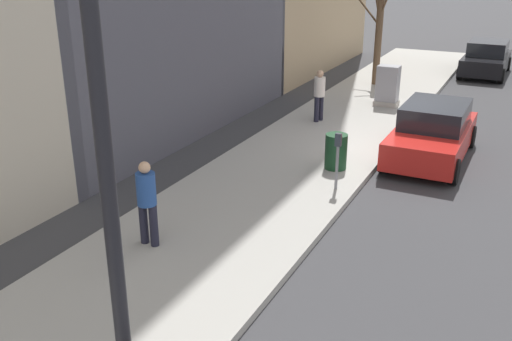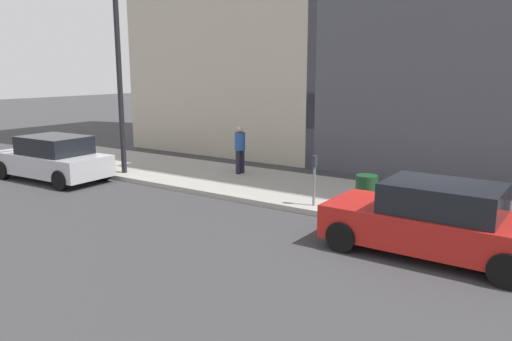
{
  "view_description": "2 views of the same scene",
  "coord_description": "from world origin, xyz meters",
  "px_view_note": "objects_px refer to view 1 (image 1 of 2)",
  "views": [
    {
      "loc": [
        -3.28,
        14.92,
        5.35
      ],
      "look_at": [
        1.66,
        4.87,
        1.02
      ],
      "focal_mm": 40.0,
      "sensor_mm": 36.0,
      "label": 1
    },
    {
      "loc": [
        -11.02,
        -2.9,
        3.7
      ],
      "look_at": [
        0.4,
        4.92,
        0.9
      ],
      "focal_mm": 35.0,
      "sensor_mm": 36.0,
      "label": 2
    }
  ],
  "objects_px": {
    "trash_bin": "(336,151)",
    "pedestrian_near_meter": "(319,93)",
    "bare_tree": "(378,31)",
    "parking_meter": "(337,155)",
    "streetlamp": "(120,98)",
    "utility_box": "(388,86)",
    "pedestrian_midblock": "(147,199)",
    "parked_car_black": "(486,59)",
    "parked_car_red": "(433,133)"
  },
  "relations": [
    {
      "from": "trash_bin",
      "to": "pedestrian_near_meter",
      "type": "relative_size",
      "value": 0.54
    },
    {
      "from": "pedestrian_near_meter",
      "to": "pedestrian_midblock",
      "type": "bearing_deg",
      "value": -164.37
    },
    {
      "from": "pedestrian_near_meter",
      "to": "utility_box",
      "type": "bearing_deg",
      "value": -11.8
    },
    {
      "from": "utility_box",
      "to": "trash_bin",
      "type": "xyz_separation_m",
      "value": [
        -0.4,
        6.82,
        -0.25
      ]
    },
    {
      "from": "bare_tree",
      "to": "pedestrian_near_meter",
      "type": "xyz_separation_m",
      "value": [
        0.17,
        6.26,
        -1.22
      ]
    },
    {
      "from": "parking_meter",
      "to": "utility_box",
      "type": "relative_size",
      "value": 0.94
    },
    {
      "from": "utility_box",
      "to": "streetlamp",
      "type": "relative_size",
      "value": 0.22
    },
    {
      "from": "parking_meter",
      "to": "streetlamp",
      "type": "distance_m",
      "value": 8.15
    },
    {
      "from": "parked_car_red",
      "to": "parked_car_black",
      "type": "bearing_deg",
      "value": -90.25
    },
    {
      "from": "trash_bin",
      "to": "pedestrian_midblock",
      "type": "distance_m",
      "value": 5.72
    },
    {
      "from": "utility_box",
      "to": "pedestrian_midblock",
      "type": "height_order",
      "value": "pedestrian_midblock"
    },
    {
      "from": "utility_box",
      "to": "trash_bin",
      "type": "height_order",
      "value": "utility_box"
    },
    {
      "from": "trash_bin",
      "to": "pedestrian_near_meter",
      "type": "bearing_deg",
      "value": -64.0
    },
    {
      "from": "bare_tree",
      "to": "utility_box",
      "type": "bearing_deg",
      "value": 111.76
    },
    {
      "from": "parked_car_black",
      "to": "streetlamp",
      "type": "relative_size",
      "value": 0.65
    },
    {
      "from": "pedestrian_near_meter",
      "to": "pedestrian_midblock",
      "type": "xyz_separation_m",
      "value": [
        -0.05,
        9.28,
        0.0
      ]
    },
    {
      "from": "parked_car_black",
      "to": "trash_bin",
      "type": "relative_size",
      "value": 4.7
    },
    {
      "from": "utility_box",
      "to": "pedestrian_midblock",
      "type": "distance_m",
      "value": 12.3
    },
    {
      "from": "parking_meter",
      "to": "utility_box",
      "type": "bearing_deg",
      "value": -84.01
    },
    {
      "from": "streetlamp",
      "to": "parked_car_black",
      "type": "bearing_deg",
      "value": -93.66
    },
    {
      "from": "parked_car_red",
      "to": "pedestrian_midblock",
      "type": "distance_m",
      "value": 8.54
    },
    {
      "from": "bare_tree",
      "to": "trash_bin",
      "type": "bearing_deg",
      "value": 99.68
    },
    {
      "from": "parked_car_black",
      "to": "utility_box",
      "type": "distance_m",
      "value": 8.45
    },
    {
      "from": "utility_box",
      "to": "bare_tree",
      "type": "relative_size",
      "value": 0.34
    },
    {
      "from": "pedestrian_near_meter",
      "to": "pedestrian_midblock",
      "type": "relative_size",
      "value": 1.0
    },
    {
      "from": "parked_car_red",
      "to": "pedestrian_near_meter",
      "type": "distance_m",
      "value": 4.23
    },
    {
      "from": "parking_meter",
      "to": "pedestrian_near_meter",
      "type": "height_order",
      "value": "pedestrian_near_meter"
    },
    {
      "from": "bare_tree",
      "to": "pedestrian_near_meter",
      "type": "distance_m",
      "value": 6.38
    },
    {
      "from": "parked_car_red",
      "to": "pedestrian_near_meter",
      "type": "bearing_deg",
      "value": -22.73
    },
    {
      "from": "parked_car_black",
      "to": "parked_car_red",
      "type": "height_order",
      "value": "same"
    },
    {
      "from": "utility_box",
      "to": "streetlamp",
      "type": "xyz_separation_m",
      "value": [
        -1.02,
        15.66,
        3.17
      ]
    },
    {
      "from": "parking_meter",
      "to": "pedestrian_midblock",
      "type": "distance_m",
      "value": 4.71
    },
    {
      "from": "parking_meter",
      "to": "parked_car_black",
      "type": "bearing_deg",
      "value": -95.95
    },
    {
      "from": "trash_bin",
      "to": "utility_box",
      "type": "bearing_deg",
      "value": -86.64
    },
    {
      "from": "parked_car_red",
      "to": "bare_tree",
      "type": "xyz_separation_m",
      "value": [
        3.71,
        -7.92,
        1.58
      ]
    },
    {
      "from": "parked_car_red",
      "to": "streetlamp",
      "type": "bearing_deg",
      "value": 83.47
    },
    {
      "from": "bare_tree",
      "to": "trash_bin",
      "type": "height_order",
      "value": "bare_tree"
    },
    {
      "from": "parked_car_black",
      "to": "bare_tree",
      "type": "relative_size",
      "value": 1.0
    },
    {
      "from": "parking_meter",
      "to": "streetlamp",
      "type": "height_order",
      "value": "streetlamp"
    },
    {
      "from": "parked_car_black",
      "to": "streetlamp",
      "type": "height_order",
      "value": "streetlamp"
    },
    {
      "from": "utility_box",
      "to": "streetlamp",
      "type": "bearing_deg",
      "value": 93.72
    },
    {
      "from": "parking_meter",
      "to": "bare_tree",
      "type": "height_order",
      "value": "bare_tree"
    },
    {
      "from": "utility_box",
      "to": "streetlamp",
      "type": "distance_m",
      "value": 16.01
    },
    {
      "from": "parked_car_black",
      "to": "utility_box",
      "type": "bearing_deg",
      "value": 73.5
    },
    {
      "from": "bare_tree",
      "to": "pedestrian_near_meter",
      "type": "bearing_deg",
      "value": 88.48
    },
    {
      "from": "utility_box",
      "to": "pedestrian_near_meter",
      "type": "distance_m",
      "value": 3.3
    },
    {
      "from": "streetlamp",
      "to": "pedestrian_near_meter",
      "type": "xyz_separation_m",
      "value": [
        2.52,
        -12.73,
        -2.93
      ]
    },
    {
      "from": "parked_car_black",
      "to": "pedestrian_midblock",
      "type": "height_order",
      "value": "pedestrian_midblock"
    },
    {
      "from": "streetlamp",
      "to": "utility_box",
      "type": "bearing_deg",
      "value": -86.28
    },
    {
      "from": "pedestrian_midblock",
      "to": "streetlamp",
      "type": "bearing_deg",
      "value": -51.77
    }
  ]
}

